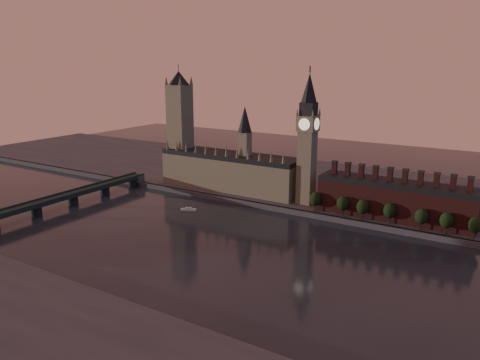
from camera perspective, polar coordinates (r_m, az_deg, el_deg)
The scene contains 15 objects.
ground at distance 294.09m, azimuth -2.76°, elevation -8.59°, with size 900.00×900.00×0.00m, color black.
north_bank at distance 443.94m, azimuth 10.35°, elevation -0.63°, with size 900.00×182.00×4.00m.
palace_of_westminster at distance 412.91m, azimuth -1.15°, elevation 1.29°, with size 130.00×30.30×74.00m.
victoria_tower at distance 438.71m, azimuth -7.32°, elevation 6.92°, with size 24.00×24.00×108.00m.
big_ben at distance 367.30m, azimuth 8.24°, elevation 5.12°, with size 15.00×15.00×107.00m.
chimney_block at distance 354.34m, azimuth 18.43°, elevation -2.27°, with size 110.00×25.00×37.00m.
embankment_tree_0 at distance 357.26m, azimuth 9.18°, elevation -2.31°, with size 8.60×8.60×14.88m.
embankment_tree_1 at distance 349.94m, azimuth 12.43°, elevation -2.81°, with size 8.60×8.60×14.88m.
embankment_tree_2 at distance 345.23m, azimuth 14.72°, elevation -3.19°, with size 8.60×8.60×14.88m.
embankment_tree_3 at distance 341.90m, azimuth 17.78°, elevation -3.58°, with size 8.60×8.60×14.88m.
embankment_tree_4 at distance 336.75m, azimuth 21.25°, elevation -4.14°, with size 8.60×8.60×14.88m.
embankment_tree_5 at distance 334.62m, azimuth 23.87°, elevation -4.52°, with size 8.60×8.60×14.88m.
embankment_tree_6 at distance 333.04m, azimuth 26.78°, elevation -4.93°, with size 8.60×8.60×14.88m.
westminster_bridge at distance 394.41m, azimuth -21.93°, elevation -2.51°, with size 14.00×200.00×11.55m.
river_boat at distance 371.64m, azimuth -6.30°, elevation -3.57°, with size 12.63×8.37×2.46m.
Camera 1 is at (154.46, -222.84, 113.90)m, focal length 35.00 mm.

